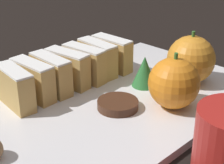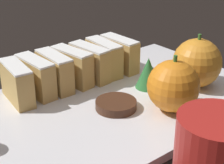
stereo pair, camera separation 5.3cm
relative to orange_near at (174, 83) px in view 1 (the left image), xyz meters
name	(u,v)px [view 1 (the left image)]	position (x,y,z in m)	size (l,w,h in m)	color
ground_plane	(112,108)	(-0.07, -0.05, -0.05)	(6.00, 6.00, 0.00)	black
serving_platter	(112,104)	(-0.07, -0.05, -0.04)	(0.28, 0.45, 0.01)	white
stollen_slice_front	(15,88)	(-0.16, -0.15, -0.01)	(0.08, 0.03, 0.06)	tan
stollen_slice_second	(33,80)	(-0.16, -0.12, -0.01)	(0.08, 0.03, 0.06)	tan
stollen_slice_third	(51,74)	(-0.16, -0.09, -0.01)	(0.08, 0.03, 0.06)	tan
stollen_slice_fourth	(67,68)	(-0.16, -0.06, -0.01)	(0.08, 0.03, 0.06)	tan
stollen_slice_fifth	(84,64)	(-0.16, -0.03, -0.01)	(0.08, 0.03, 0.06)	tan
stollen_slice_sixth	(97,58)	(-0.16, 0.01, -0.01)	(0.08, 0.03, 0.06)	tan
stollen_slice_back	(112,54)	(-0.16, 0.04, -0.01)	(0.08, 0.03, 0.06)	tan
orange_near	(174,83)	(0.00, 0.00, 0.00)	(0.07, 0.07, 0.08)	orange
orange_far	(191,60)	(-0.03, 0.09, 0.00)	(0.08, 0.08, 0.08)	orange
chocolate_cookie	(118,104)	(-0.05, -0.06, -0.03)	(0.06, 0.06, 0.01)	#472819
evergreen_sprig	(146,72)	(-0.07, 0.02, -0.01)	(0.04, 0.04, 0.05)	#2D7538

